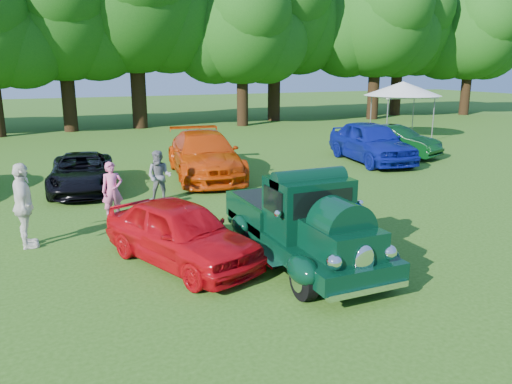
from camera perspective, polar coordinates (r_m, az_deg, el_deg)
name	(u,v)px	position (r m, az deg, el deg)	size (l,w,h in m)	color
ground	(283,253)	(10.96, 3.10, -7.03)	(120.00, 120.00, 0.00)	#295112
hero_pickup	(303,225)	(10.32, 5.35, -3.76)	(2.18, 4.69, 1.83)	black
red_convertible	(181,233)	(10.34, -8.59, -4.60)	(1.56, 3.87, 1.32)	#AE070E
back_car_black	(82,172)	(17.22, -19.28, 2.13)	(1.98, 4.30, 1.19)	black
back_car_orange	(205,155)	(18.36, -5.90, 4.25)	(2.28, 5.60, 1.63)	#C63A07
back_car_blue	(371,142)	(21.70, 13.04, 5.61)	(2.02, 5.02, 1.71)	navy
back_car_green	(394,141)	(23.45, 15.48, 5.64)	(1.44, 4.12, 1.36)	black
spectator_pink	(112,191)	(13.71, -16.09, 0.15)	(0.56, 0.37, 1.54)	pink
spectator_grey	(159,176)	(15.10, -10.98, 1.75)	(0.76, 0.59, 1.55)	slate
spectator_white	(24,206)	(12.15, -25.02, -1.46)	(1.13, 0.47, 1.93)	silver
canopy_tent	(403,89)	(29.21, 16.42, 11.23)	(5.22, 5.22, 3.14)	silver
tree_line	(111,15)	(33.34, -16.23, 18.85)	(63.70, 10.26, 12.19)	black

